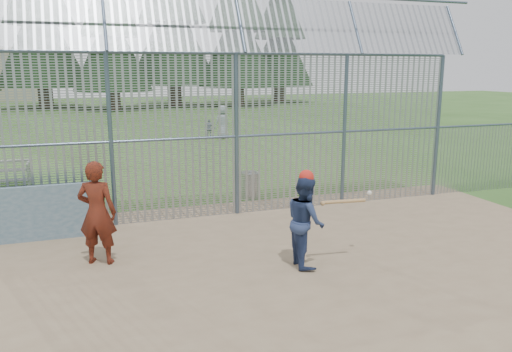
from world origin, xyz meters
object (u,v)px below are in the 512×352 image
object	(u,v)px
batter	(305,221)
dugout_wall	(39,213)
trash_can	(250,185)
onlooker	(97,213)

from	to	relation	value
batter	dugout_wall	bearing A→B (deg)	62.29
dugout_wall	trash_can	distance (m)	5.80
batter	onlooker	size ratio (longest dim) A/B	0.86
dugout_wall	onlooker	bearing A→B (deg)	-56.05
trash_can	onlooker	bearing A→B (deg)	-138.42
onlooker	trash_can	bearing A→B (deg)	-116.39
batter	onlooker	distance (m)	3.89
batter	trash_can	size ratio (longest dim) A/B	2.08
dugout_wall	batter	bearing A→B (deg)	-32.59
dugout_wall	trash_can	size ratio (longest dim) A/B	3.05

